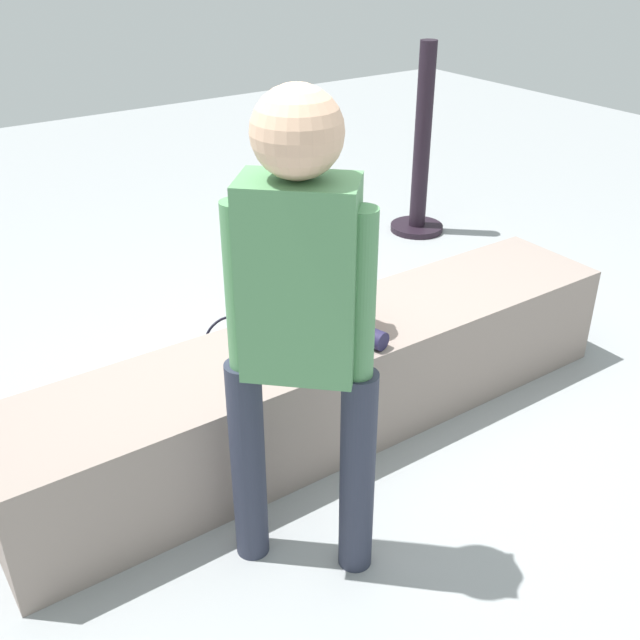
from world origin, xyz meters
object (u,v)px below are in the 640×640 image
(adult_standing, at_px, (300,311))
(gift_bag, at_px, (283,278))
(child_seated, at_px, (336,284))
(cake_plate, at_px, (278,341))
(party_cup_red, at_px, (375,337))
(handbag_black_leather, at_px, (228,356))
(water_bottle_near_gift, at_px, (138,413))
(handbag_brown_canvas, at_px, (12,453))

(adult_standing, bearing_deg, gift_bag, 59.76)
(child_seated, distance_m, cake_plate, 0.32)
(child_seated, bearing_deg, cake_plate, 171.22)
(child_seated, height_order, party_cup_red, child_seated)
(adult_standing, height_order, handbag_black_leather, adult_standing)
(water_bottle_near_gift, bearing_deg, party_cup_red, -1.06)
(water_bottle_near_gift, xyz_separation_m, party_cup_red, (1.26, -0.02, -0.03))
(gift_bag, relative_size, handbag_black_leather, 0.92)
(party_cup_red, height_order, handbag_black_leather, handbag_black_leather)
(cake_plate, relative_size, handbag_brown_canvas, 0.72)
(handbag_brown_canvas, bearing_deg, water_bottle_near_gift, 0.10)
(gift_bag, height_order, water_bottle_near_gift, gift_bag)
(handbag_black_leather, bearing_deg, water_bottle_near_gift, -163.03)
(water_bottle_near_gift, xyz_separation_m, handbag_brown_canvas, (-0.51, -0.00, 0.03))
(child_seated, distance_m, water_bottle_near_gift, 1.02)
(child_seated, xyz_separation_m, party_cup_red, (0.56, 0.43, -0.63))
(child_seated, xyz_separation_m, adult_standing, (-0.52, -0.53, 0.27))
(water_bottle_near_gift, xyz_separation_m, handbag_black_leather, (0.51, 0.16, 0.02))
(child_seated, relative_size, handbag_black_leather, 1.52)
(child_seated, relative_size, handbag_brown_canvas, 1.56)
(adult_standing, relative_size, handbag_brown_canvas, 5.09)
(adult_standing, height_order, handbag_brown_canvas, adult_standing)
(gift_bag, height_order, party_cup_red, gift_bag)
(party_cup_red, bearing_deg, cake_plate, -154.23)
(adult_standing, relative_size, water_bottle_near_gift, 8.50)
(child_seated, distance_m, handbag_black_leather, 0.86)
(handbag_black_leather, bearing_deg, child_seated, -73.06)
(cake_plate, bearing_deg, adult_standing, -114.93)
(child_seated, relative_size, gift_bag, 1.66)
(cake_plate, distance_m, handbag_black_leather, 0.69)
(handbag_black_leather, bearing_deg, adult_standing, -106.14)
(party_cup_red, relative_size, handbag_brown_canvas, 0.35)
(gift_bag, relative_size, party_cup_red, 2.71)
(cake_plate, distance_m, gift_bag, 1.37)
(adult_standing, height_order, gift_bag, adult_standing)
(gift_bag, xyz_separation_m, handbag_brown_canvas, (-1.68, -0.70, -0.01))
(cake_plate, bearing_deg, gift_bag, 57.23)
(adult_standing, height_order, party_cup_red, adult_standing)
(handbag_black_leather, bearing_deg, cake_plate, -96.49)
(adult_standing, xyz_separation_m, party_cup_red, (1.07, 0.96, -0.90))
(water_bottle_near_gift, bearing_deg, cake_plate, -42.69)
(handbag_black_leather, bearing_deg, handbag_brown_canvas, -171.29)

